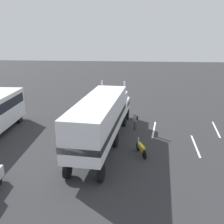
{
  "coord_description": "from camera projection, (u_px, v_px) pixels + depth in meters",
  "views": [
    {
      "loc": [
        -24.9,
        -1.55,
        8.88
      ],
      "look_at": [
        -1.31,
        0.56,
        1.6
      ],
      "focal_mm": 41.42,
      "sensor_mm": 36.0,
      "label": 1
    }
  ],
  "objects": [
    {
      "name": "ground_plane",
      "position": [
        119.0,
        123.0,
        26.45
      ],
      "size": [
        120.0,
        120.0,
        0.0
      ],
      "primitive_type": "plane",
      "color": "#2D2D30"
    },
    {
      "name": "lane_stripe_near",
      "position": [
        154.0,
        129.0,
        24.76
      ],
      "size": [
        4.38,
        0.74,
        0.01
      ],
      "primitive_type": "cube",
      "rotation": [
        0.0,
        0.0,
        -0.13
      ],
      "color": "silver",
      "rests_on": "ground_plane"
    },
    {
      "name": "lane_stripe_mid",
      "position": [
        195.0,
        146.0,
        21.2
      ],
      "size": [
        4.4,
        0.39,
        0.01
      ],
      "primitive_type": "cube",
      "rotation": [
        0.0,
        0.0,
        -0.05
      ],
      "color": "silver",
      "rests_on": "ground_plane"
    },
    {
      "name": "lane_stripe_far",
      "position": [
        216.0,
        129.0,
        24.83
      ],
      "size": [
        4.39,
        0.7,
        0.01
      ],
      "primitive_type": "cube",
      "rotation": [
        0.0,
        0.0,
        -0.12
      ],
      "color": "silver",
      "rests_on": "ground_plane"
    },
    {
      "name": "semi_truck",
      "position": [
        102.0,
        116.0,
        20.65
      ],
      "size": [
        14.34,
        3.94,
        4.5
      ],
      "color": "white",
      "rests_on": "ground_plane"
    },
    {
      "name": "person_bystander",
      "position": [
        135.0,
        120.0,
        24.6
      ],
      "size": [
        0.34,
        0.45,
        1.63
      ],
      "color": "#2D3347",
      "rests_on": "ground_plane"
    },
    {
      "name": "motorcycle",
      "position": [
        141.0,
        149.0,
        19.56
      ],
      "size": [
        2.04,
        0.75,
        1.12
      ],
      "color": "black",
      "rests_on": "ground_plane"
    }
  ]
}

